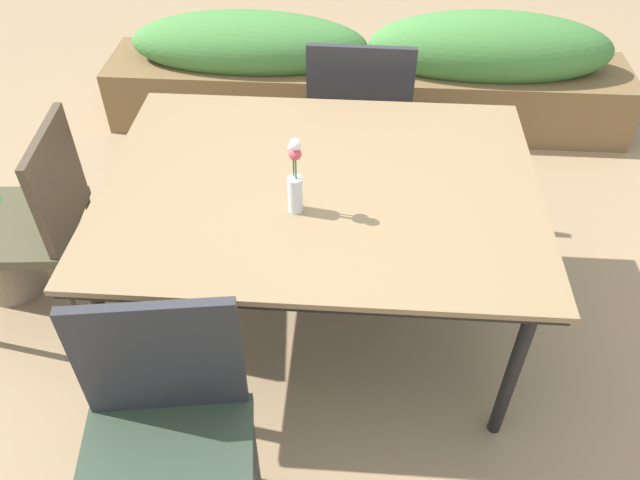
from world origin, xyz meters
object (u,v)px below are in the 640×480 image
(chair_near_left, at_px, (164,440))
(dining_table, at_px, (320,193))
(planter_box, at_px, (369,72))
(chair_far_side, at_px, (359,107))
(flower_vase, at_px, (295,179))
(chair_end_left, at_px, (33,215))

(chair_near_left, bearing_deg, dining_table, -119.90)
(chair_near_left, height_order, planter_box, chair_near_left)
(chair_far_side, distance_m, chair_near_left, 1.88)
(flower_vase, bearing_deg, chair_near_left, -110.80)
(chair_end_left, relative_size, flower_vase, 3.11)
(chair_near_left, height_order, flower_vase, flower_vase)
(chair_end_left, bearing_deg, flower_vase, -103.81)
(flower_vase, distance_m, planter_box, 1.86)
(chair_end_left, bearing_deg, dining_table, -95.36)
(chair_far_side, relative_size, chair_near_left, 0.96)
(chair_near_left, bearing_deg, flower_vase, -119.30)
(chair_near_left, relative_size, planter_box, 0.31)
(chair_near_left, relative_size, flower_vase, 3.27)
(dining_table, relative_size, chair_near_left, 1.66)
(flower_vase, height_order, planter_box, flower_vase)
(chair_near_left, relative_size, chair_end_left, 1.05)
(chair_far_side, relative_size, planter_box, 0.29)
(planter_box, bearing_deg, flower_vase, -97.95)
(flower_vase, bearing_deg, dining_table, 65.69)
(chair_far_side, xyz_separation_m, chair_end_left, (-1.24, -0.90, 0.01))
(flower_vase, bearing_deg, planter_box, 82.05)
(flower_vase, xyz_separation_m, planter_box, (0.25, 1.77, -0.54))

